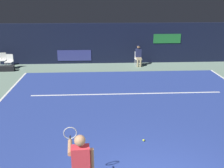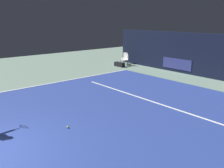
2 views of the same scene
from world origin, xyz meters
name	(u,v)px [view 1 (image 1 of 2)]	position (x,y,z in m)	size (l,w,h in m)	color
ground_plane	(133,113)	(0.00, 4.69, 0.00)	(32.78, 32.78, 0.00)	slate
court_surface	(133,113)	(0.00, 4.69, 0.01)	(11.09, 11.39, 0.01)	navy
line_service	(127,94)	(0.00, 6.69, 0.01)	(8.65, 0.10, 0.01)	white
back_wall	(117,43)	(0.00, 12.67, 1.30)	(16.23, 0.33, 2.60)	black
tennis_player	(81,167)	(-1.67, 0.08, 0.99)	(0.69, 0.93, 1.73)	tan
line_judge_on_chair	(139,55)	(1.26, 11.67, 0.69)	(0.46, 0.54, 1.32)	white
courtside_chair_near	(9,61)	(-6.72, 11.47, 0.50)	(0.47, 0.45, 0.88)	white
courtside_chair_far	(2,59)	(-7.28, 11.94, 0.50)	(0.48, 0.46, 0.88)	white
tennis_ball	(144,140)	(0.06, 2.60, 0.05)	(0.07, 0.07, 0.07)	#CCE033
equipment_bag	(7,68)	(-6.72, 10.91, 0.16)	(0.84, 0.32, 0.32)	black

